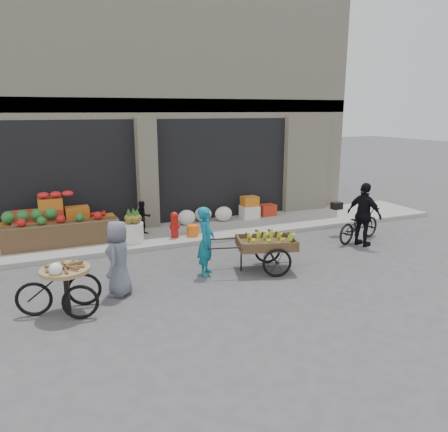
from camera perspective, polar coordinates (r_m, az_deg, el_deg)
name	(u,v)px	position (r m, az deg, el deg)	size (l,w,h in m)	color
ground	(211,293)	(8.65, -1.66, -9.98)	(80.00, 80.00, 0.00)	#424244
sidewalk	(157,236)	(12.32, -8.73, -2.56)	(18.00, 2.20, 0.12)	gray
building	(124,113)	(15.68, -12.95, 12.98)	(14.00, 6.45, 7.00)	beige
fruit_display	(60,221)	(12.09, -20.63, -0.60)	(3.10, 1.12, 1.24)	red
pineapple_bin	(134,232)	(11.61, -11.74, -2.11)	(0.52, 0.52, 0.50)	silver
fire_hydrant	(175,224)	(11.78, -6.48, -1.00)	(0.22, 0.22, 0.71)	#A5140F
orange_bucket	(193,231)	(11.94, -4.08, -1.90)	(0.32, 0.32, 0.30)	orange
right_bay_goods	(233,211)	(13.63, 1.24, 0.69)	(3.35, 0.60, 0.70)	silver
seated_person	(143,218)	(12.20, -10.53, -0.24)	(0.45, 0.35, 0.93)	black
banana_cart	(264,242)	(9.63, 5.28, -3.39)	(2.30, 1.40, 0.90)	brown
vendor_woman	(206,241)	(9.33, -2.34, -3.32)	(0.54, 0.36, 1.49)	#106980
tricycle_cart	(66,283)	(8.10, -19.97, -8.22)	(1.46, 1.00, 0.95)	#9E7F51
vendor_grey	(118,258)	(8.55, -13.62, -5.39)	(0.72, 0.47, 1.47)	slate
bicycle	(359,225)	(12.37, 17.20, -1.08)	(0.60, 1.72, 0.90)	black
cyclist	(364,215)	(11.86, 17.84, 0.16)	(0.98, 0.41, 1.67)	black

